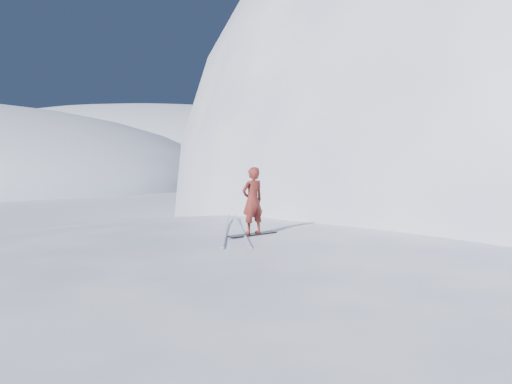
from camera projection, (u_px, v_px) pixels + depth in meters
The scene contains 8 objects.
ground at pixel (254, 373), 9.58m from camera, with size 400.00×400.00×0.00m, color white.
near_ridge at pixel (301, 323), 12.46m from camera, with size 36.00×28.00×4.80m, color white.
peak_shoulder at pixel (444, 229), 28.51m from camera, with size 28.00×24.00×18.00m, color white.
far_ridge_c at pixel (146, 174), 122.48m from camera, with size 140.00×90.00×36.00m, color white.
wind_bumps at pixel (241, 333), 11.73m from camera, with size 16.00×14.40×1.00m.
snowboard at pixel (253, 234), 12.56m from camera, with size 1.52×0.28×0.03m, color black.
snowboarder at pixel (253, 201), 12.49m from camera, with size 0.67×0.44×1.83m, color maroon.
board_tracks at pixel (234, 227), 13.70m from camera, with size 1.48×5.96×0.04m.
Camera 1 is at (0.90, -9.21, 4.54)m, focal length 32.00 mm.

